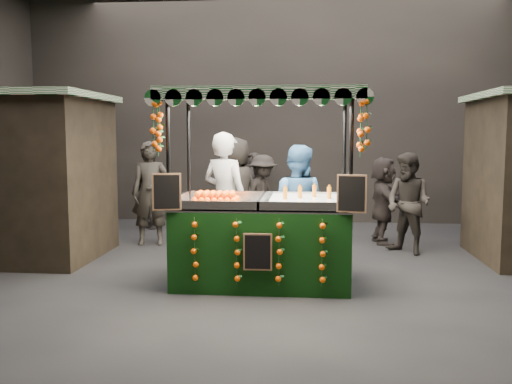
{
  "coord_description": "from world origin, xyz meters",
  "views": [
    {
      "loc": [
        0.29,
        -7.27,
        1.96
      ],
      "look_at": [
        -0.38,
        0.04,
        1.19
      ],
      "focal_mm": 38.45,
      "sensor_mm": 36.0,
      "label": 1
    }
  ],
  "objects": [
    {
      "name": "ground",
      "position": [
        0.0,
        0.0,
        0.0
      ],
      "size": [
        12.0,
        12.0,
        0.0
      ],
      "primitive_type": "plane",
      "color": "black",
      "rests_on": "ground"
    },
    {
      "name": "market_hall",
      "position": [
        0.0,
        0.0,
        3.38
      ],
      "size": [
        12.1,
        10.1,
        5.05
      ],
      "color": "black",
      "rests_on": "ground"
    },
    {
      "name": "neighbour_stall_left",
      "position": [
        -4.4,
        1.0,
        1.31
      ],
      "size": [
        3.0,
        2.2,
        2.6
      ],
      "color": "black",
      "rests_on": "ground"
    },
    {
      "name": "juice_stall",
      "position": [
        -0.26,
        -0.26,
        0.78
      ],
      "size": [
        2.6,
        1.53,
        2.52
      ],
      "color": "black",
      "rests_on": "ground"
    },
    {
      "name": "vendor_grey",
      "position": [
        -0.91,
        0.73,
        1.0
      ],
      "size": [
        0.86,
        0.74,
        1.99
      ],
      "rotation": [
        0.0,
        0.0,
        2.71
      ],
      "color": "gray",
      "rests_on": "ground"
    },
    {
      "name": "vendor_blue",
      "position": [
        0.16,
        0.7,
        0.9
      ],
      "size": [
        1.03,
        0.9,
        1.81
      ],
      "rotation": [
        0.0,
        0.0,
        2.86
      ],
      "color": "navy",
      "rests_on": "ground"
    },
    {
      "name": "shopper_0",
      "position": [
        -2.46,
        2.18,
        0.92
      ],
      "size": [
        0.74,
        0.55,
        1.84
      ],
      "rotation": [
        0.0,
        0.0,
        0.18
      ],
      "color": "#2C2824",
      "rests_on": "ground"
    },
    {
      "name": "shopper_1",
      "position": [
        1.96,
        1.8,
        0.83
      ],
      "size": [
        1.01,
        1.02,
        1.66
      ],
      "rotation": [
        0.0,
        0.0,
        -0.82
      ],
      "color": "#282420",
      "rests_on": "ground"
    },
    {
      "name": "shopper_2",
      "position": [
        -2.93,
        3.79,
        0.82
      ],
      "size": [
        0.97,
        0.95,
        1.63
      ],
      "rotation": [
        0.0,
        0.0,
        2.38
      ],
      "color": "black",
      "rests_on": "ground"
    },
    {
      "name": "shopper_3",
      "position": [
        -0.55,
        3.32,
        0.78
      ],
      "size": [
        1.04,
        1.17,
        1.57
      ],
      "rotation": [
        0.0,
        0.0,
        1.0
      ],
      "color": "#2C2623",
      "rests_on": "ground"
    },
    {
      "name": "shopper_4",
      "position": [
        -0.95,
        2.26,
        0.95
      ],
      "size": [
        1.11,
        1.06,
        1.91
      ],
      "rotation": [
        0.0,
        0.0,
        3.83
      ],
      "color": "#2B2623",
      "rests_on": "ground"
    },
    {
      "name": "shopper_5",
      "position": [
        1.67,
        2.65,
        0.78
      ],
      "size": [
        0.59,
        1.48,
        1.56
      ],
      "rotation": [
        0.0,
        0.0,
        1.66
      ],
      "color": "#2B2523",
      "rests_on": "ground"
    },
    {
      "name": "shopper_6",
      "position": [
        -0.87,
        4.6,
        0.78
      ],
      "size": [
        0.62,
        0.68,
        1.56
      ],
      "rotation": [
        0.0,
        0.0,
        -1.02
      ],
      "color": "black",
      "rests_on": "ground"
    }
  ]
}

